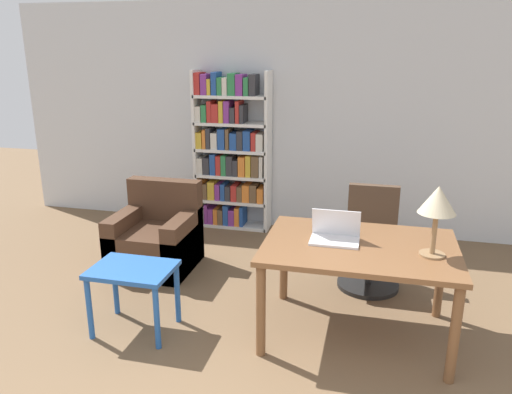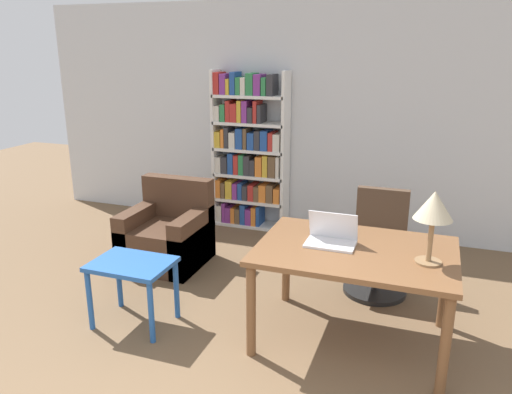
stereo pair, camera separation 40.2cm
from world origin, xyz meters
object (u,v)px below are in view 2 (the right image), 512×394
object	(u,v)px
office_chair	(378,249)
bookshelf	(248,153)
armchair	(168,236)
table_lamp	(434,208)
desk	(355,260)
laptop	(331,237)
side_table_blue	(132,273)

from	to	relation	value
office_chair	bookshelf	size ratio (longest dim) A/B	0.49
office_chair	bookshelf	xyz separation A→B (m)	(-1.73, 1.22, 0.53)
armchair	bookshelf	world-z (taller)	bookshelf
table_lamp	office_chair	bearing A→B (deg)	112.93
desk	table_lamp	bearing A→B (deg)	-9.32
laptop	office_chair	bearing A→B (deg)	73.39
side_table_blue	office_chair	bearing A→B (deg)	35.75
desk	table_lamp	world-z (taller)	table_lamp
desk	office_chair	world-z (taller)	office_chair
office_chair	bookshelf	bearing A→B (deg)	144.85
laptop	bookshelf	xyz separation A→B (m)	(-1.47, 2.12, 0.12)
table_lamp	side_table_blue	xyz separation A→B (m)	(-2.20, -0.27, -0.70)
armchair	table_lamp	bearing A→B (deg)	-19.23
laptop	bookshelf	world-z (taller)	bookshelf
desk	side_table_blue	bearing A→B (deg)	-168.23
desk	side_table_blue	distance (m)	1.75
table_lamp	laptop	bearing A→B (deg)	170.85
table_lamp	armchair	distance (m)	2.83
office_chair	bookshelf	world-z (taller)	bookshelf
bookshelf	office_chair	bearing A→B (deg)	-35.15
desk	bookshelf	size ratio (longest dim) A/B	0.75
desk	bookshelf	world-z (taller)	bookshelf
laptop	office_chair	xyz separation A→B (m)	(0.27, 0.89, -0.41)
office_chair	desk	bearing A→B (deg)	-94.81
table_lamp	bookshelf	bearing A→B (deg)	134.11
side_table_blue	armchair	distance (m)	1.22
laptop	table_lamp	size ratio (longest dim) A/B	0.72
armchair	bookshelf	xyz separation A→B (m)	(0.39, 1.34, 0.64)
table_lamp	office_chair	world-z (taller)	table_lamp
laptop	armchair	bearing A→B (deg)	157.27
bookshelf	desk	bearing A→B (deg)	-52.33
laptop	table_lamp	bearing A→B (deg)	-9.15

